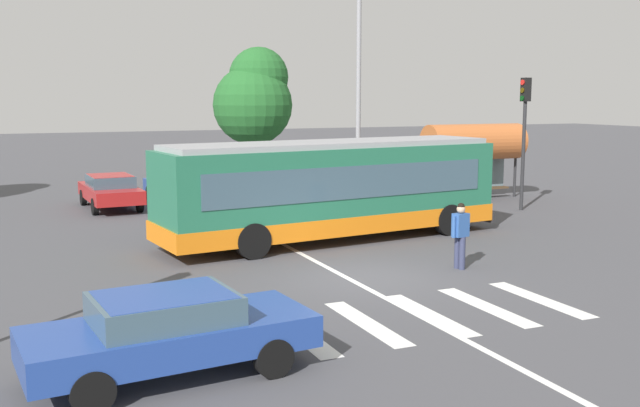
% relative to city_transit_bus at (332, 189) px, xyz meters
% --- Properties ---
extents(ground_plane, '(160.00, 160.00, 0.00)m').
position_rel_city_transit_bus_xyz_m(ground_plane, '(-1.27, -4.56, -1.59)').
color(ground_plane, '#47474C').
extents(city_transit_bus, '(11.23, 3.88, 3.06)m').
position_rel_city_transit_bus_xyz_m(city_transit_bus, '(0.00, 0.00, 0.00)').
color(city_transit_bus, black).
rests_on(city_transit_bus, ground_plane).
extents(pedestrian_crossing_street, '(0.57, 0.33, 1.72)m').
position_rel_city_transit_bus_xyz_m(pedestrian_crossing_street, '(1.44, -4.79, -0.62)').
color(pedestrian_crossing_street, '#333856').
rests_on(pedestrian_crossing_street, ground_plane).
extents(foreground_sedan, '(4.65, 2.25, 1.35)m').
position_rel_city_transit_bus_xyz_m(foreground_sedan, '(-6.94, -9.12, -0.82)').
color(foreground_sedan, black).
rests_on(foreground_sedan, ground_plane).
extents(parked_car_red, '(2.05, 4.59, 1.35)m').
position_rel_city_transit_bus_xyz_m(parked_car_red, '(-5.43, 9.33, -0.82)').
color(parked_car_red, black).
rests_on(parked_car_red, ground_plane).
extents(parked_car_blue, '(2.08, 4.60, 1.35)m').
position_rel_city_transit_bus_xyz_m(parked_car_blue, '(-2.69, 9.57, -0.82)').
color(parked_car_blue, black).
rests_on(parked_car_blue, ground_plane).
extents(parked_car_black, '(1.98, 4.55, 1.35)m').
position_rel_city_transit_bus_xyz_m(parked_car_black, '(0.12, 9.36, -0.82)').
color(parked_car_black, black).
rests_on(parked_car_black, ground_plane).
extents(parked_car_white, '(2.10, 4.60, 1.35)m').
position_rel_city_transit_bus_xyz_m(parked_car_white, '(2.63, 9.41, -0.82)').
color(parked_car_white, black).
rests_on(parked_car_white, ground_plane).
extents(parked_car_teal, '(1.97, 4.55, 1.35)m').
position_rel_city_transit_bus_xyz_m(parked_car_teal, '(5.31, 9.25, -0.82)').
color(parked_car_teal, black).
rests_on(parked_car_teal, ground_plane).
extents(traffic_light_far_corner, '(0.33, 0.32, 5.12)m').
position_rel_city_transit_bus_xyz_m(traffic_light_far_corner, '(9.29, 2.58, 1.82)').
color(traffic_light_far_corner, '#28282B').
rests_on(traffic_light_far_corner, ground_plane).
extents(bus_stop_shelter, '(4.57, 1.54, 3.25)m').
position_rel_city_transit_bus_xyz_m(bus_stop_shelter, '(9.31, 5.88, 0.83)').
color(bus_stop_shelter, '#28282B').
rests_on(bus_stop_shelter, ground_plane).
extents(twin_arm_street_lamp, '(5.18, 0.32, 10.42)m').
position_rel_city_transit_bus_xyz_m(twin_arm_street_lamp, '(4.68, 7.69, 4.75)').
color(twin_arm_street_lamp, '#939399').
rests_on(twin_arm_street_lamp, ground_plane).
extents(background_tree_right, '(4.23, 4.23, 7.03)m').
position_rel_city_transit_bus_xyz_m(background_tree_right, '(3.19, 17.13, 2.81)').
color(background_tree_right, brown).
rests_on(background_tree_right, ground_plane).
extents(crosswalk_painted_stripes, '(6.13, 3.08, 0.01)m').
position_rel_city_transit_bus_xyz_m(crosswalk_painted_stripes, '(-1.41, -7.90, -1.58)').
color(crosswalk_painted_stripes, silver).
rests_on(crosswalk_painted_stripes, ground_plane).
extents(lane_center_line, '(0.16, 24.00, 0.01)m').
position_rel_city_transit_bus_xyz_m(lane_center_line, '(-1.63, -2.56, -1.58)').
color(lane_center_line, silver).
rests_on(lane_center_line, ground_plane).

